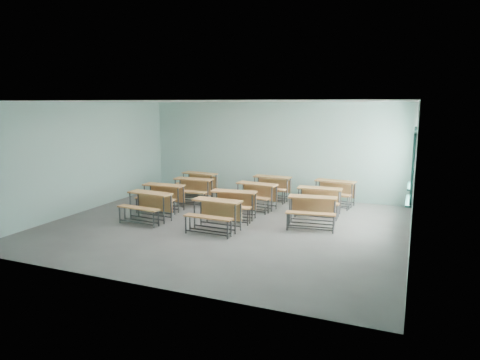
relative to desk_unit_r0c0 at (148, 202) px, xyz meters
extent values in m
cube|color=slate|center=(2.10, 0.43, -0.53)|extent=(9.00, 8.00, 0.02)
cube|color=white|center=(2.10, 0.43, 2.69)|extent=(9.00, 8.00, 0.02)
cube|color=#A1C9C0|center=(2.10, 4.44, 1.08)|extent=(9.00, 0.02, 3.20)
cube|color=#A1C9C0|center=(2.10, -3.58, 1.08)|extent=(9.00, 0.02, 3.20)
cube|color=#A1C9C0|center=(-2.41, 0.43, 1.08)|extent=(0.02, 8.00, 3.20)
cube|color=#A1C9C0|center=(6.61, 0.43, 1.08)|extent=(0.02, 8.00, 3.20)
cube|color=#1B4E48|center=(6.57, 3.23, 0.41)|extent=(0.06, 1.20, 0.06)
cube|color=#1B4E48|center=(6.57, 3.23, 1.95)|extent=(0.06, 1.20, 0.06)
cube|color=#1B4E48|center=(6.57, 2.66, 1.18)|extent=(0.06, 0.06, 1.60)
cube|color=#1B4E48|center=(6.57, 3.80, 1.18)|extent=(0.06, 0.06, 1.60)
cube|color=#1B4E48|center=(6.57, 3.23, 1.18)|extent=(0.04, 0.04, 1.48)
cube|color=#1B4E48|center=(6.57, 3.23, 1.18)|extent=(0.04, 1.08, 0.04)
cube|color=#1B4E48|center=(6.53, 3.23, 0.35)|extent=(0.14, 1.28, 0.04)
cube|color=white|center=(6.59, 3.23, 1.18)|extent=(0.01, 1.08, 1.48)
cube|color=#1B4E48|center=(6.57, 1.23, 0.41)|extent=(0.06, 1.20, 0.06)
cube|color=#1B4E48|center=(6.57, 1.23, 1.95)|extent=(0.06, 1.20, 0.06)
cube|color=#1B4E48|center=(6.57, 0.66, 1.18)|extent=(0.06, 0.06, 1.60)
cube|color=#1B4E48|center=(6.57, 1.80, 1.18)|extent=(0.06, 0.06, 1.60)
cube|color=#1B4E48|center=(6.57, 1.23, 1.18)|extent=(0.04, 0.04, 1.48)
cube|color=#1B4E48|center=(6.57, 1.23, 1.18)|extent=(0.04, 1.08, 0.04)
cube|color=#1B4E48|center=(6.53, 1.23, 0.35)|extent=(0.14, 1.28, 0.04)
cube|color=white|center=(6.59, 1.23, 1.18)|extent=(0.01, 1.08, 1.48)
cube|color=#B67841|center=(0.01, 0.11, 0.23)|extent=(1.27, 0.52, 0.04)
cube|color=#B67841|center=(0.03, 0.30, -0.08)|extent=(1.18, 0.12, 0.43)
cylinder|color=#3D3F43|center=(-0.57, 0.00, -0.15)|extent=(0.04, 0.04, 0.73)
cylinder|color=#3D3F43|center=(0.56, -0.10, -0.15)|extent=(0.04, 0.04, 0.73)
cylinder|color=#3D3F43|center=(-0.54, 0.33, -0.15)|extent=(0.04, 0.04, 0.73)
cylinder|color=#3D3F43|center=(0.59, 0.23, -0.15)|extent=(0.04, 0.04, 0.73)
cube|color=#3D3F43|center=(0.00, -0.05, -0.42)|extent=(1.14, 0.13, 0.03)
cube|color=#3D3F43|center=(0.02, 0.28, -0.42)|extent=(1.14, 0.13, 0.03)
cube|color=#B67841|center=(-0.03, -0.38, -0.07)|extent=(1.26, 0.36, 0.04)
cylinder|color=#3D3F43|center=(-0.61, -0.43, -0.31)|extent=(0.04, 0.04, 0.43)
cylinder|color=#3D3F43|center=(0.53, -0.53, -0.31)|extent=(0.04, 0.04, 0.43)
cylinder|color=#3D3F43|center=(-0.59, -0.24, -0.31)|extent=(0.04, 0.04, 0.43)
cylinder|color=#3D3F43|center=(0.54, -0.33, -0.31)|extent=(0.04, 0.04, 0.43)
cube|color=#3D3F43|center=(-0.04, -0.48, -0.44)|extent=(1.14, 0.13, 0.03)
cube|color=#3D3F43|center=(-0.02, -0.29, -0.44)|extent=(1.14, 0.13, 0.03)
cube|color=#B67841|center=(2.09, -0.02, 0.23)|extent=(1.25, 0.45, 0.04)
cube|color=#B67841|center=(2.09, 0.17, -0.08)|extent=(1.18, 0.06, 0.43)
cylinder|color=#3D3F43|center=(1.51, -0.17, -0.15)|extent=(0.04, 0.04, 0.73)
cylinder|color=#3D3F43|center=(2.65, -0.21, -0.15)|extent=(0.04, 0.04, 0.73)
cylinder|color=#3D3F43|center=(1.52, 0.16, -0.15)|extent=(0.04, 0.04, 0.73)
cylinder|color=#3D3F43|center=(2.66, 0.12, -0.15)|extent=(0.04, 0.04, 0.73)
cube|color=#3D3F43|center=(2.08, -0.19, -0.42)|extent=(1.14, 0.07, 0.03)
cube|color=#3D3F43|center=(2.09, 0.14, -0.42)|extent=(1.14, 0.07, 0.03)
cube|color=#B67841|center=(2.07, -0.52, -0.07)|extent=(1.25, 0.30, 0.04)
cylinder|color=#3D3F43|center=(1.50, -0.60, -0.31)|extent=(0.04, 0.04, 0.43)
cylinder|color=#3D3F43|center=(2.64, -0.64, -0.31)|extent=(0.04, 0.04, 0.43)
cylinder|color=#3D3F43|center=(1.51, -0.40, -0.31)|extent=(0.04, 0.04, 0.43)
cylinder|color=#3D3F43|center=(2.64, -0.44, -0.31)|extent=(0.04, 0.04, 0.43)
cube|color=#3D3F43|center=(2.07, -0.62, -0.44)|extent=(1.14, 0.07, 0.03)
cube|color=#3D3F43|center=(2.08, -0.42, -0.44)|extent=(1.14, 0.07, 0.03)
cube|color=#B67841|center=(-0.26, 1.22, 0.23)|extent=(1.25, 0.45, 0.04)
cube|color=#B67841|center=(-0.27, 1.42, -0.08)|extent=(1.18, 0.05, 0.43)
cylinder|color=#3D3F43|center=(-0.83, 1.04, -0.15)|extent=(0.04, 0.04, 0.73)
cylinder|color=#3D3F43|center=(0.31, 1.07, -0.15)|extent=(0.04, 0.04, 0.73)
cylinder|color=#3D3F43|center=(-0.84, 1.37, -0.15)|extent=(0.04, 0.04, 0.73)
cylinder|color=#3D3F43|center=(0.30, 1.40, -0.15)|extent=(0.04, 0.04, 0.73)
cube|color=#3D3F43|center=(-0.26, 1.06, -0.42)|extent=(1.14, 0.06, 0.03)
cube|color=#3D3F43|center=(-0.27, 1.39, -0.42)|extent=(1.14, 0.06, 0.03)
cube|color=#B67841|center=(-0.25, 0.73, -0.07)|extent=(1.25, 0.29, 0.04)
cylinder|color=#3D3F43|center=(-0.82, 0.61, -0.31)|extent=(0.04, 0.04, 0.43)
cylinder|color=#3D3F43|center=(0.32, 0.64, -0.31)|extent=(0.04, 0.04, 0.43)
cylinder|color=#3D3F43|center=(-0.82, 0.81, -0.31)|extent=(0.04, 0.04, 0.43)
cylinder|color=#3D3F43|center=(0.32, 0.84, -0.31)|extent=(0.04, 0.04, 0.43)
cube|color=#3D3F43|center=(-0.25, 0.63, -0.44)|extent=(1.14, 0.06, 0.03)
cube|color=#3D3F43|center=(-0.25, 0.83, -0.44)|extent=(1.14, 0.06, 0.03)
cube|color=#B67841|center=(2.05, 1.14, 0.23)|extent=(1.27, 0.52, 0.04)
cube|color=#B67841|center=(2.03, 1.33, -0.08)|extent=(1.18, 0.13, 0.43)
cylinder|color=#3D3F43|center=(1.49, 0.92, -0.15)|extent=(0.04, 0.04, 0.73)
cylinder|color=#3D3F43|center=(2.63, 1.03, -0.15)|extent=(0.04, 0.04, 0.73)
cylinder|color=#3D3F43|center=(1.46, 1.25, -0.15)|extent=(0.04, 0.04, 0.73)
cylinder|color=#3D3F43|center=(2.60, 1.36, -0.15)|extent=(0.04, 0.04, 0.73)
cube|color=#3D3F43|center=(2.06, 0.98, -0.42)|extent=(1.14, 0.13, 0.03)
cube|color=#3D3F43|center=(2.03, 1.30, -0.42)|extent=(1.14, 0.13, 0.03)
cube|color=#B67841|center=(2.09, 0.65, -0.07)|extent=(1.26, 0.37, 0.04)
cylinder|color=#3D3F43|center=(1.53, 0.50, -0.31)|extent=(0.04, 0.04, 0.43)
cylinder|color=#3D3F43|center=(2.67, 0.60, -0.31)|extent=(0.04, 0.04, 0.43)
cylinder|color=#3D3F43|center=(1.51, 0.69, -0.31)|extent=(0.04, 0.04, 0.43)
cylinder|color=#3D3F43|center=(2.65, 0.80, -0.31)|extent=(0.04, 0.04, 0.43)
cube|color=#3D3F43|center=(2.10, 0.55, -0.44)|extent=(1.14, 0.13, 0.03)
cube|color=#3D3F43|center=(2.08, 0.74, -0.44)|extent=(1.14, 0.13, 0.03)
cube|color=#B67841|center=(4.22, 1.25, 0.23)|extent=(1.29, 0.58, 0.04)
cube|color=#B67841|center=(4.19, 1.44, -0.08)|extent=(1.17, 0.18, 0.43)
cylinder|color=#3D3F43|center=(3.67, 1.01, -0.15)|extent=(0.04, 0.04, 0.73)
cylinder|color=#3D3F43|center=(4.80, 1.17, -0.15)|extent=(0.04, 0.04, 0.73)
cylinder|color=#3D3F43|center=(3.63, 1.34, -0.15)|extent=(0.04, 0.04, 0.73)
cylinder|color=#3D3F43|center=(4.76, 1.49, -0.15)|extent=(0.04, 0.04, 0.73)
cube|color=#3D3F43|center=(4.24, 1.09, -0.42)|extent=(1.13, 0.18, 0.03)
cube|color=#3D3F43|center=(4.19, 1.42, -0.42)|extent=(1.13, 0.18, 0.03)
cube|color=#B67841|center=(4.28, 0.76, -0.07)|extent=(1.26, 0.42, 0.04)
cylinder|color=#3D3F43|center=(3.73, 0.59, -0.31)|extent=(0.04, 0.04, 0.43)
cylinder|color=#3D3F43|center=(4.86, 0.74, -0.31)|extent=(0.04, 0.04, 0.43)
cylinder|color=#3D3F43|center=(3.70, 0.78, -0.31)|extent=(0.04, 0.04, 0.43)
cylinder|color=#3D3F43|center=(4.83, 0.94, -0.31)|extent=(0.04, 0.04, 0.43)
cube|color=#3D3F43|center=(4.29, 0.66, -0.44)|extent=(1.13, 0.18, 0.03)
cube|color=#3D3F43|center=(4.27, 0.86, -0.44)|extent=(1.13, 0.18, 0.03)
cube|color=#B67841|center=(0.07, 2.47, 0.23)|extent=(1.26, 0.49, 0.04)
cube|color=#B67841|center=(0.05, 2.66, -0.08)|extent=(1.18, 0.09, 0.43)
cylinder|color=#3D3F43|center=(-0.49, 2.27, -0.15)|extent=(0.04, 0.04, 0.73)
cylinder|color=#3D3F43|center=(0.64, 2.34, -0.15)|extent=(0.04, 0.04, 0.73)
cylinder|color=#3D3F43|center=(-0.51, 2.60, -0.15)|extent=(0.04, 0.04, 0.73)
cylinder|color=#3D3F43|center=(0.62, 2.67, -0.15)|extent=(0.04, 0.04, 0.73)
cube|color=#3D3F43|center=(0.08, 2.31, -0.42)|extent=(1.14, 0.10, 0.03)
cube|color=#3D3F43|center=(0.06, 2.64, -0.42)|extent=(1.14, 0.10, 0.03)
cube|color=#B67841|center=(0.09, 1.98, -0.07)|extent=(1.25, 0.33, 0.04)
cylinder|color=#3D3F43|center=(-0.47, 1.84, -0.31)|extent=(0.04, 0.04, 0.43)
cylinder|color=#3D3F43|center=(0.67, 1.91, -0.31)|extent=(0.04, 0.04, 0.43)
cylinder|color=#3D3F43|center=(-0.48, 2.04, -0.31)|extent=(0.04, 0.04, 0.43)
cylinder|color=#3D3F43|center=(0.66, 2.11, -0.31)|extent=(0.04, 0.04, 0.43)
cube|color=#3D3F43|center=(0.10, 1.88, -0.44)|extent=(1.14, 0.10, 0.03)
cube|color=#3D3F43|center=(0.09, 2.07, -0.44)|extent=(1.14, 0.10, 0.03)
cube|color=#B67841|center=(2.24, 2.46, 0.23)|extent=(1.28, 0.56, 0.04)
cube|color=#B67841|center=(2.26, 2.65, -0.08)|extent=(1.17, 0.16, 0.43)
cylinder|color=#3D3F43|center=(1.66, 2.36, -0.15)|extent=(0.04, 0.04, 0.73)
cylinder|color=#3D3F43|center=(2.79, 2.23, -0.15)|extent=(0.04, 0.04, 0.73)
cylinder|color=#3D3F43|center=(1.70, 2.69, -0.15)|extent=(0.04, 0.04, 0.73)
cylinder|color=#3D3F43|center=(2.83, 2.56, -0.15)|extent=(0.04, 0.04, 0.73)
cube|color=#3D3F43|center=(2.22, 2.30, -0.42)|extent=(1.13, 0.17, 0.03)
cube|color=#3D3F43|center=(2.26, 2.63, -0.42)|extent=(1.13, 0.17, 0.03)
cube|color=#B67841|center=(2.18, 1.97, -0.07)|extent=(1.26, 0.40, 0.04)
cylinder|color=#3D3F43|center=(1.61, 1.94, -0.31)|extent=(0.04, 0.04, 0.43)
cylinder|color=#3D3F43|center=(2.74, 1.80, -0.31)|extent=(0.04, 0.04, 0.43)
cylinder|color=#3D3F43|center=(1.63, 2.13, -0.31)|extent=(0.04, 0.04, 0.43)
cylinder|color=#3D3F43|center=(2.76, 2.00, -0.31)|extent=(0.04, 0.04, 0.43)
cube|color=#3D3F43|center=(2.17, 1.87, -0.44)|extent=(1.13, 0.17, 0.03)
cube|color=#3D3F43|center=(2.19, 2.07, -0.44)|extent=(1.13, 0.17, 0.03)
cube|color=#B67841|center=(4.14, 2.50, 0.23)|extent=(1.26, 0.46, 0.04)
cube|color=#B67841|center=(4.13, 2.69, -0.08)|extent=(1.18, 0.07, 0.43)
cylinder|color=#3D3F43|center=(3.58, 2.31, -0.15)|extent=(0.04, 0.04, 0.73)
cylinder|color=#3D3F43|center=(4.72, 2.35, -0.15)|extent=(0.04, 0.04, 0.73)
cylinder|color=#3D3F43|center=(3.57, 2.64, -0.15)|extent=(0.04, 0.04, 0.73)
cylinder|color=#3D3F43|center=(4.70, 2.68, -0.15)|extent=(0.04, 0.04, 0.73)
cube|color=#3D3F43|center=(4.15, 2.33, -0.42)|extent=(1.14, 0.07, 0.03)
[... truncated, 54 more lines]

